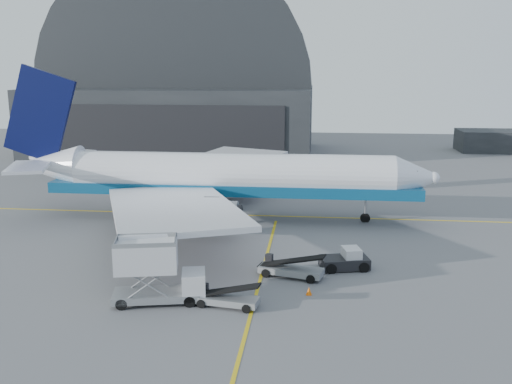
# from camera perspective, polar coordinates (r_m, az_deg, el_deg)

# --- Properties ---
(ground) EXTENTS (200.00, 200.00, 0.00)m
(ground) POSITION_cam_1_polar(r_m,az_deg,el_deg) (42.93, 0.27, -9.29)
(ground) COLOR #565659
(ground) RESTS_ON ground
(taxi_lines) EXTENTS (80.00, 42.12, 0.02)m
(taxi_lines) POSITION_cam_1_polar(r_m,az_deg,el_deg) (54.84, 1.61, -4.38)
(taxi_lines) COLOR gold
(taxi_lines) RESTS_ON ground
(hangar) EXTENTS (50.00, 28.30, 28.00)m
(hangar) POSITION_cam_1_polar(r_m,az_deg,el_deg) (107.97, -7.99, 9.01)
(hangar) COLOR black
(hangar) RESTS_ON ground
(distant_bldg_a) EXTENTS (14.00, 8.00, 4.00)m
(distant_bldg_a) POSITION_cam_1_polar(r_m,az_deg,el_deg) (117.80, 22.82, 3.76)
(distant_bldg_a) COLOR black
(distant_bldg_a) RESTS_ON ground
(airliner) EXTENTS (46.28, 44.88, 16.24)m
(airliner) POSITION_cam_1_polar(r_m,az_deg,el_deg) (60.30, -4.08, 1.59)
(airliner) COLOR white
(airliner) RESTS_ON ground
(catering_truck) EXTENTS (6.64, 3.55, 4.33)m
(catering_truck) POSITION_cam_1_polar(r_m,az_deg,el_deg) (39.82, -10.07, -7.90)
(catering_truck) COLOR gray
(catering_truck) RESTS_ON ground
(pushback_tug) EXTENTS (4.16, 2.97, 1.75)m
(pushback_tug) POSITION_cam_1_polar(r_m,az_deg,el_deg) (46.59, 8.96, -6.80)
(pushback_tug) COLOR black
(pushback_tug) RESTS_ON ground
(belt_loader_a) EXTENTS (4.74, 2.20, 1.77)m
(belt_loader_a) POSITION_cam_1_polar(r_m,az_deg,el_deg) (39.31, -3.02, -10.57)
(belt_loader_a) COLOR gray
(belt_loader_a) RESTS_ON ground
(belt_loader_b) EXTENTS (5.35, 2.86, 2.00)m
(belt_loader_b) POSITION_cam_1_polar(r_m,az_deg,el_deg) (44.44, 3.46, -7.69)
(belt_loader_b) COLOR gray
(belt_loader_b) RESTS_ON ground
(traffic_cone) EXTENTS (0.39, 0.39, 0.57)m
(traffic_cone) POSITION_cam_1_polar(r_m,az_deg,el_deg) (41.32, 5.31, -9.84)
(traffic_cone) COLOR #EA6007
(traffic_cone) RESTS_ON ground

